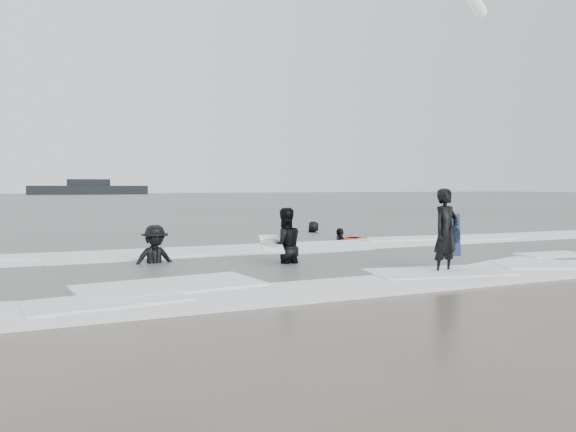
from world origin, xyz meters
name	(u,v)px	position (x,y,z in m)	size (l,w,h in m)	color
ground	(383,280)	(0.00, 0.00, 0.00)	(320.00, 320.00, 0.00)	brown
sea	(93,199)	(0.00, 80.00, 0.06)	(320.00, 320.00, 0.00)	#47544C
surfer_centre	(445,275)	(1.70, 0.10, 0.00)	(0.70, 0.46, 1.93)	black
surfer_wading	(285,265)	(-0.99, 2.90, 0.00)	(0.96, 0.75, 1.98)	black
surfer_breaker	(155,266)	(-3.98, 4.05, 0.00)	(1.20, 0.69, 1.86)	black
surfer_right_near	(340,242)	(3.12, 7.58, 0.00)	(0.96, 0.40, 1.64)	black
surfer_right_far	(314,234)	(3.71, 10.97, 0.00)	(0.82, 0.53, 1.67)	black
surf_foam	(307,258)	(0.00, 3.70, 0.04)	(30.03, 9.06, 0.09)	white
bodyboards	(355,239)	(1.39, 3.57, 0.50)	(5.88, 7.80, 1.25)	#0E1F45
vessel_horizon	(89,189)	(2.70, 132.79, 1.38)	(27.23, 4.86, 3.70)	black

